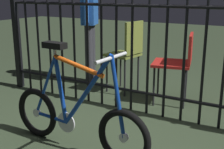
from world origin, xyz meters
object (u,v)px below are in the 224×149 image
at_px(chair_olive, 128,50).
at_px(person_visitor, 90,12).
at_px(bicycle, 76,116).
at_px(chair_red, 178,60).

xyz_separation_m(chair_olive, person_visitor, (-0.65, 0.12, 0.44)).
height_order(bicycle, chair_olive, chair_olive).
distance_m(bicycle, chair_olive, 1.60).
bearing_deg(bicycle, person_visitor, 120.45).
xyz_separation_m(bicycle, chair_red, (0.37, 1.48, 0.23)).
bearing_deg(chair_red, chair_olive, 175.41).
xyz_separation_m(bicycle, person_visitor, (-0.97, 1.66, 0.71)).
bearing_deg(chair_olive, bicycle, -78.27).
relative_size(chair_olive, chair_red, 1.12).
relative_size(chair_red, person_visitor, 0.49).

